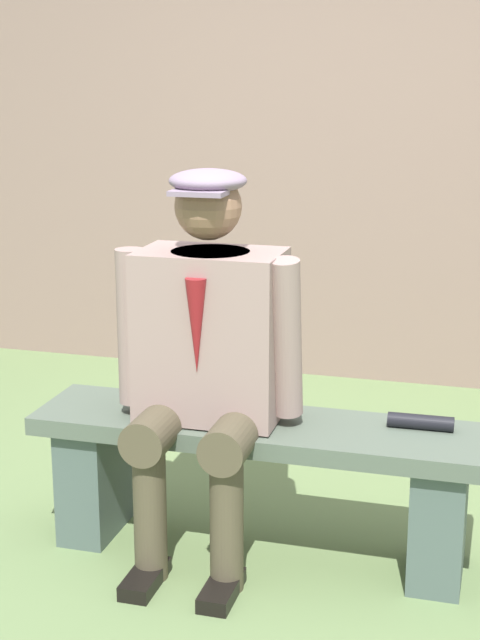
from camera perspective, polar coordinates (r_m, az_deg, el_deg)
The scene contains 5 objects.
ground_plane at distance 3.49m, azimuth 1.10°, elevation -13.54°, with size 30.00×30.00×0.00m, color #657E4B.
bench at distance 3.35m, azimuth 1.13°, elevation -8.70°, with size 1.56×0.39×0.49m.
seated_man at distance 3.20m, azimuth -2.00°, elevation -1.67°, with size 0.64×0.59×1.34m.
rolled_magazine at distance 3.26m, azimuth 10.65°, elevation -5.95°, with size 0.05×0.05×0.22m, color black.
stadium_wall at distance 5.21m, azimuth 7.29°, elevation 9.85°, with size 12.00×0.24×2.44m, color #876C60.
Camera 1 is at (-0.77, 2.98, 1.65)m, focal length 54.05 mm.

